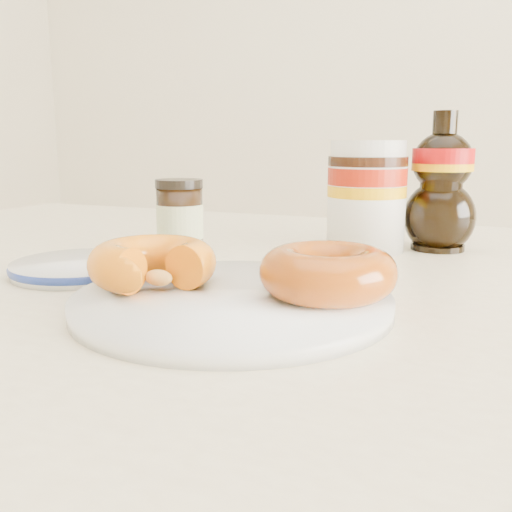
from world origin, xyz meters
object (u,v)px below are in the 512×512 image
at_px(syrup_bottle, 441,182).
at_px(dark_jar, 180,218).
at_px(plate, 232,301).
at_px(blue_rim_saucer, 81,267).
at_px(donut_whole, 328,272).
at_px(donut_bitten, 153,263).
at_px(dining_table, 265,349).
at_px(nutella_jar, 367,192).

height_order(syrup_bottle, dark_jar, syrup_bottle).
xyz_separation_m(plate, blue_rim_saucer, (-0.20, 0.05, 0.00)).
bearing_deg(donut_whole, donut_bitten, -170.86).
bearing_deg(donut_whole, blue_rim_saucer, 174.28).
relative_size(dining_table, syrup_bottle, 8.16).
relative_size(dining_table, donut_whole, 12.67).
bearing_deg(nutella_jar, donut_bitten, -112.23).
relative_size(plate, dark_jar, 2.87).
bearing_deg(dining_table, donut_bitten, -112.55).
distance_m(syrup_bottle, dark_jar, 0.33).
distance_m(donut_bitten, dark_jar, 0.20).
distance_m(plate, donut_bitten, 0.08).
height_order(syrup_bottle, blue_rim_saucer, syrup_bottle).
distance_m(plate, syrup_bottle, 0.37).
relative_size(donut_whole, blue_rim_saucer, 0.78).
bearing_deg(blue_rim_saucer, syrup_bottle, 41.30).
distance_m(donut_bitten, syrup_bottle, 0.40).
bearing_deg(dark_jar, donut_bitten, -66.34).
height_order(dining_table, blue_rim_saucer, blue_rim_saucer).
distance_m(donut_bitten, nutella_jar, 0.32).
distance_m(donut_whole, syrup_bottle, 0.32).
bearing_deg(nutella_jar, blue_rim_saucer, -134.91).
xyz_separation_m(dining_table, plate, (0.02, -0.13, 0.09)).
height_order(dining_table, syrup_bottle, syrup_bottle).
xyz_separation_m(donut_whole, nutella_jar, (-0.03, 0.27, 0.04)).
bearing_deg(dining_table, syrup_bottle, 54.27).
bearing_deg(plate, dining_table, 100.11).
relative_size(donut_bitten, syrup_bottle, 0.64).
bearing_deg(donut_bitten, blue_rim_saucer, 163.66).
bearing_deg(donut_bitten, dark_jar, 120.06).
bearing_deg(syrup_bottle, donut_whole, -99.91).
bearing_deg(dining_table, dark_jar, 157.70).
relative_size(plate, blue_rim_saucer, 1.84).
xyz_separation_m(plate, nutella_jar, (0.04, 0.29, 0.07)).
relative_size(dining_table, plate, 5.38).
bearing_deg(dark_jar, syrup_bottle, 28.67).
bearing_deg(syrup_bottle, dark_jar, -151.33).
bearing_deg(plate, donut_whole, 18.40).
bearing_deg(donut_bitten, syrup_bottle, 65.26).
relative_size(plate, donut_bitten, 2.36).
relative_size(plate, syrup_bottle, 1.52).
xyz_separation_m(syrup_bottle, blue_rim_saucer, (-0.33, -0.29, -0.08)).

